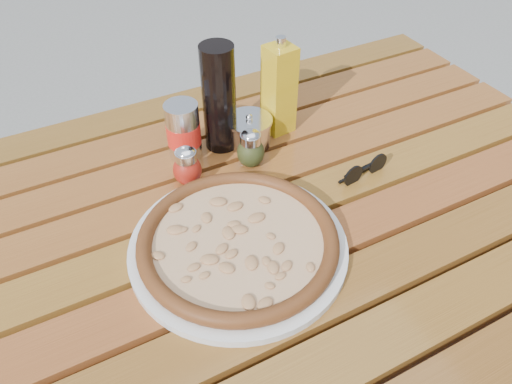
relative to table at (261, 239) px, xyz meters
name	(u,v)px	position (x,y,z in m)	size (l,w,h in m)	color
table	(261,239)	(0.00, 0.00, 0.00)	(1.40, 0.90, 0.75)	#3B250D
plate	(238,247)	(-0.08, -0.06, 0.08)	(0.36, 0.36, 0.01)	silver
pizza	(238,241)	(-0.08, -0.06, 0.10)	(0.46, 0.46, 0.03)	beige
pepper_shaker	(187,166)	(-0.09, 0.13, 0.11)	(0.07, 0.07, 0.08)	#AE2213
oregano_shaker	(251,149)	(0.04, 0.13, 0.11)	(0.07, 0.07, 0.08)	#3A411A
dark_bottle	(219,99)	(0.02, 0.21, 0.19)	(0.07, 0.07, 0.22)	black
soda_can	(184,132)	(-0.06, 0.21, 0.13)	(0.09, 0.09, 0.12)	silver
olive_oil_cruet	(279,89)	(0.15, 0.21, 0.17)	(0.06, 0.06, 0.21)	gold
parmesan_tin	(249,131)	(0.07, 0.19, 0.11)	(0.10, 0.10, 0.07)	silver
sunglasses	(364,170)	(0.22, -0.01, 0.09)	(0.11, 0.04, 0.04)	black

